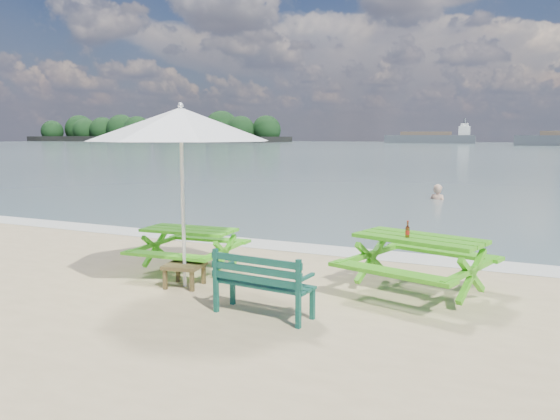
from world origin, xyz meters
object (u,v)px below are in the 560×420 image
at_px(park_bench, 264,296).
at_px(patio_umbrella, 181,124).
at_px(swimmer, 437,209).
at_px(picnic_table_right, 418,267).
at_px(side_table, 185,275).
at_px(picnic_table_left, 190,251).
at_px(beer_bottle, 407,232).

xyz_separation_m(park_bench, patio_umbrella, (-1.69, 0.69, 2.20)).
distance_m(park_bench, swimmer, 13.92).
height_order(picnic_table_right, patio_umbrella, patio_umbrella).
distance_m(picnic_table_right, side_table, 3.48).
xyz_separation_m(picnic_table_left, beer_bottle, (3.62, 0.12, 0.58)).
bearing_deg(patio_umbrella, picnic_table_right, 18.16).
height_order(patio_umbrella, swimmer, patio_umbrella).
distance_m(picnic_table_right, patio_umbrella, 4.02).
height_order(picnic_table_left, park_bench, park_bench).
height_order(picnic_table_right, beer_bottle, beer_bottle).
bearing_deg(picnic_table_left, park_bench, -35.00).
distance_m(picnic_table_right, beer_bottle, 0.56).
height_order(picnic_table_left, side_table, picnic_table_left).
bearing_deg(picnic_table_left, patio_umbrella, -60.33).
relative_size(picnic_table_left, patio_umbrella, 0.58).
xyz_separation_m(picnic_table_right, patio_umbrella, (-3.30, -1.08, 2.03)).
bearing_deg(beer_bottle, picnic_table_right, 45.21).
height_order(park_bench, side_table, park_bench).
relative_size(picnic_table_right, beer_bottle, 10.01).
bearing_deg(picnic_table_right, park_bench, -132.19).
distance_m(side_table, beer_bottle, 3.37).
xyz_separation_m(picnic_table_left, picnic_table_right, (3.76, 0.26, 0.06)).
xyz_separation_m(side_table, swimmer, (1.67, 13.22, -0.55)).
distance_m(park_bench, patio_umbrella, 2.86).
bearing_deg(picnic_table_right, patio_umbrella, -161.84).
relative_size(picnic_table_left, side_table, 2.89).
height_order(picnic_table_left, swimmer, picnic_table_left).
distance_m(park_bench, side_table, 1.83).
bearing_deg(park_bench, picnic_table_left, 145.00).
height_order(side_table, beer_bottle, beer_bottle).
xyz_separation_m(beer_bottle, swimmer, (-1.49, 12.28, -1.30)).
bearing_deg(swimmer, picnic_table_right, -82.34).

